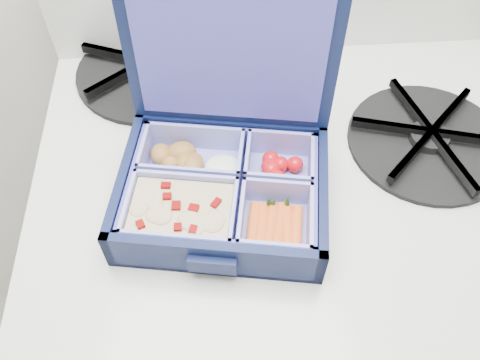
{
  "coord_description": "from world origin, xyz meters",
  "views": [
    {
      "loc": [
        0.1,
        1.38,
        1.29
      ],
      "look_at": [
        0.12,
        1.68,
        0.89
      ],
      "focal_mm": 38.0,
      "sensor_mm": 36.0,
      "label": 1
    }
  ],
  "objects_px": {
    "bento_box": "(223,192)",
    "burner_grate": "(430,136)",
    "stove": "(275,330)",
    "fork": "(269,110)"
  },
  "relations": [
    {
      "from": "bento_box",
      "to": "burner_grate",
      "type": "bearing_deg",
      "value": 26.02
    },
    {
      "from": "fork",
      "to": "bento_box",
      "type": "bearing_deg",
      "value": -70.16
    },
    {
      "from": "burner_grate",
      "to": "fork",
      "type": "distance_m",
      "value": 0.19
    },
    {
      "from": "burner_grate",
      "to": "fork",
      "type": "bearing_deg",
      "value": 160.01
    },
    {
      "from": "bento_box",
      "to": "fork",
      "type": "height_order",
      "value": "bento_box"
    },
    {
      "from": "bento_box",
      "to": "fork",
      "type": "xyz_separation_m",
      "value": [
        0.06,
        0.13,
        -0.02
      ]
    },
    {
      "from": "burner_grate",
      "to": "fork",
      "type": "xyz_separation_m",
      "value": [
        -0.17,
        0.06,
        -0.01
      ]
    },
    {
      "from": "bento_box",
      "to": "burner_grate",
      "type": "xyz_separation_m",
      "value": [
        0.24,
        0.07,
        -0.01
      ]
    },
    {
      "from": "stove",
      "to": "fork",
      "type": "height_order",
      "value": "fork"
    },
    {
      "from": "stove",
      "to": "fork",
      "type": "relative_size",
      "value": 4.48
    }
  ]
}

